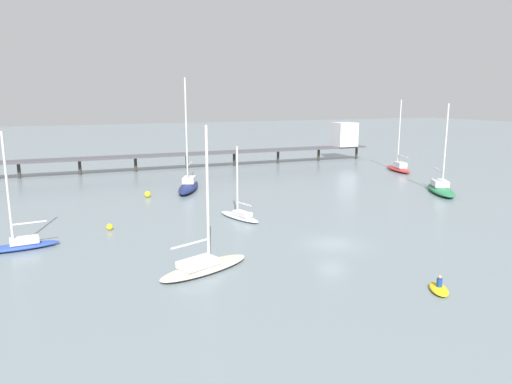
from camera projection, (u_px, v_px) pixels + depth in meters
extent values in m
plane|color=gray|center=(332.00, 244.00, 41.05)|extent=(400.00, 400.00, 0.00)
cube|color=#4C4C51|center=(187.00, 154.00, 83.84)|extent=(74.01, 4.45, 0.30)
cylinder|color=#38332D|center=(19.00, 171.00, 73.93)|extent=(0.50, 0.50, 2.47)
cylinder|color=#38332D|center=(80.00, 167.00, 77.33)|extent=(0.50, 0.50, 2.47)
cylinder|color=#38332D|center=(136.00, 164.00, 80.72)|extent=(0.50, 0.50, 2.47)
cylinder|color=#38332D|center=(187.00, 162.00, 84.11)|extent=(0.50, 0.50, 2.47)
cylinder|color=#38332D|center=(234.00, 159.00, 87.51)|extent=(0.50, 0.50, 2.47)
cylinder|color=#38332D|center=(278.00, 157.00, 90.90)|extent=(0.50, 0.50, 2.47)
cylinder|color=#38332D|center=(319.00, 155.00, 94.29)|extent=(0.50, 0.50, 2.47)
cylinder|color=#38332D|center=(356.00, 153.00, 97.69)|extent=(0.50, 0.50, 2.47)
cube|color=silver|center=(344.00, 134.00, 95.67)|extent=(4.33, 4.33, 4.78)
ellipsoid|color=#287F4C|center=(441.00, 190.00, 62.78)|extent=(6.76, 9.22, 0.81)
cube|color=silver|center=(440.00, 183.00, 63.33)|extent=(2.92, 3.26, 0.80)
cylinder|color=silver|center=(445.00, 146.00, 61.17)|extent=(0.23, 0.23, 10.98)
cylinder|color=silver|center=(439.00, 170.00, 64.00)|extent=(2.33, 3.91, 0.18)
ellipsoid|color=white|center=(239.00, 217.00, 49.48)|extent=(3.18, 6.25, 0.44)
cube|color=silver|center=(242.00, 213.00, 49.02)|extent=(1.63, 2.36, 0.46)
cylinder|color=silver|center=(237.00, 181.00, 48.95)|extent=(0.19, 0.19, 7.21)
cylinder|color=silver|center=(244.00, 204.00, 48.56)|extent=(0.79, 2.20, 0.15)
ellipsoid|color=navy|center=(189.00, 187.00, 64.42)|extent=(5.95, 9.53, 0.94)
cube|color=silver|center=(189.00, 180.00, 64.99)|extent=(2.47, 2.95, 0.84)
cylinder|color=silver|center=(186.00, 132.00, 62.47)|extent=(0.23, 0.23, 14.11)
cylinder|color=silver|center=(190.00, 164.00, 65.29)|extent=(1.79, 3.65, 0.19)
ellipsoid|color=red|center=(398.00, 169.00, 81.22)|extent=(3.79, 8.03, 0.73)
cube|color=silver|center=(400.00, 165.00, 80.46)|extent=(1.93, 2.67, 0.95)
cylinder|color=silver|center=(399.00, 134.00, 80.40)|extent=(0.21, 0.21, 11.42)
cylinder|color=silver|center=(403.00, 156.00, 79.45)|extent=(0.98, 3.39, 0.17)
ellipsoid|color=beige|center=(205.00, 268.00, 34.54)|extent=(8.05, 4.99, 0.56)
cube|color=silver|center=(198.00, 263.00, 34.01)|extent=(3.22, 2.54, 0.49)
cylinder|color=silver|center=(207.00, 196.00, 33.76)|extent=(0.21, 0.21, 10.09)
cylinder|color=silver|center=(190.00, 244.00, 33.27)|extent=(3.11, 1.36, 0.17)
ellipsoid|color=#2D4CB7|center=(18.00, 247.00, 39.39)|extent=(6.61, 2.27, 0.49)
cube|color=silver|center=(24.00, 240.00, 39.54)|extent=(2.33, 1.37, 0.52)
cylinder|color=silver|center=(7.00, 189.00, 38.26)|extent=(0.20, 0.20, 9.42)
cylinder|color=silver|center=(29.00, 223.00, 39.49)|extent=(2.69, 0.41, 0.16)
ellipsoid|color=yellow|center=(439.00, 289.00, 30.93)|extent=(2.17, 2.67, 0.35)
cylinder|color=navy|center=(439.00, 283.00, 30.85)|extent=(0.49, 0.49, 0.55)
sphere|color=tan|center=(440.00, 277.00, 30.77)|extent=(0.24, 0.24, 0.24)
sphere|color=yellow|center=(110.00, 227.00, 45.23)|extent=(0.63, 0.63, 0.63)
sphere|color=yellow|center=(148.00, 194.00, 60.06)|extent=(0.80, 0.80, 0.80)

